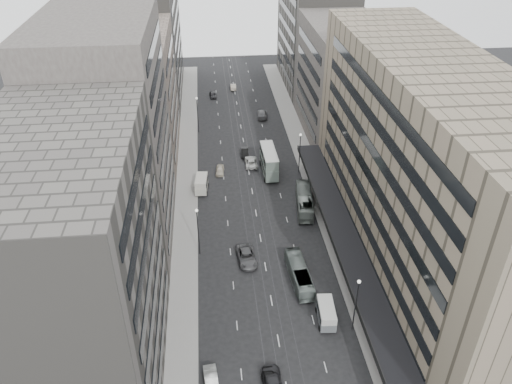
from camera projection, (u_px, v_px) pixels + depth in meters
name	position (u px, v px, depth m)	size (l,w,h in m)	color
ground	(272.00, 306.00, 67.45)	(220.00, 220.00, 0.00)	black
sidewalk_right	(308.00, 165.00, 99.84)	(4.00, 125.00, 0.15)	gray
sidewalk_left	(187.00, 171.00, 97.81)	(4.00, 125.00, 0.15)	gray
department_store	(423.00, 173.00, 67.90)	(19.20, 60.00, 30.00)	#766A56
building_right_mid	(342.00, 81.00, 106.36)	(15.00, 28.00, 24.00)	#48423E
building_right_far	(315.00, 33.00, 130.41)	(15.00, 32.00, 28.00)	#5A5751
building_left_a	(76.00, 273.00, 50.84)	(15.00, 28.00, 30.00)	#5A5751
building_left_b	(111.00, 137.00, 72.38)	(15.00, 26.00, 34.00)	#48423E
building_left_c	(134.00, 97.00, 97.43)	(15.00, 28.00, 25.00)	gray
building_left_d	(147.00, 41.00, 124.27)	(15.00, 38.00, 28.00)	#5A5751
lamp_right_near	(356.00, 299.00, 61.27)	(0.44, 0.44, 8.32)	#262628
lamp_right_far	(300.00, 149.00, 94.78)	(0.44, 0.44, 8.32)	#262628
lamp_left_near	(198.00, 226.00, 73.87)	(0.44, 0.44, 8.32)	#262628
lamp_left_far	(197.00, 111.00, 109.90)	(0.44, 0.44, 8.32)	#262628
bus_near	(299.00, 274.00, 70.84)	(2.26, 9.67, 2.69)	gray
bus_far	(304.00, 201.00, 86.34)	(2.52, 10.75, 2.99)	gray
double_decker	(269.00, 161.00, 95.93)	(2.92, 8.99, 4.88)	slate
vw_microbus	(326.00, 313.00, 64.43)	(2.46, 4.89, 2.57)	slate
panel_van	(202.00, 184.00, 90.97)	(2.59, 4.72, 2.86)	beige
sedan_0	(270.00, 383.00, 56.40)	(1.70, 4.22, 1.44)	black
sedan_1	(211.00, 381.00, 56.63)	(1.49, 4.27, 1.41)	silver
sedan_2	(247.00, 257.00, 74.88)	(2.62, 5.69, 1.58)	#4E4E50
sedan_3	(273.00, 382.00, 56.37)	(2.24, 5.50, 1.60)	#252528
sedan_4	(220.00, 170.00, 96.94)	(1.56, 3.88, 1.32)	beige
sedan_5	(245.00, 152.00, 103.10)	(1.44, 4.13, 1.36)	black
sedan_6	(251.00, 162.00, 99.65)	(2.39, 5.17, 1.44)	silver
sedan_7	(262.00, 114.00, 119.18)	(2.26, 5.56, 1.61)	slate
sedan_8	(213.00, 95.00, 129.84)	(1.63, 4.06, 1.38)	black
sedan_9	(233.00, 87.00, 134.76)	(1.46, 4.18, 1.38)	beige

